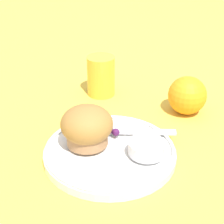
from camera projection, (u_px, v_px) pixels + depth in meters
ground_plane at (116, 151)px, 0.65m from camera, size 3.00×3.00×0.00m
plate at (108, 151)px, 0.63m from camera, size 0.22×0.22×0.02m
muffin at (87, 127)px, 0.62m from camera, size 0.09×0.09×0.07m
cream_ramekin at (148, 146)px, 0.60m from camera, size 0.06×0.06×0.02m
berry_pair at (113, 131)px, 0.65m from camera, size 0.03×0.01×0.01m
butter_knife at (129, 132)px, 0.66m from camera, size 0.15×0.10×0.00m
orange_fruit at (187, 95)px, 0.75m from camera, size 0.08×0.08×0.08m
juice_glass at (101, 76)px, 0.82m from camera, size 0.06×0.06×0.09m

